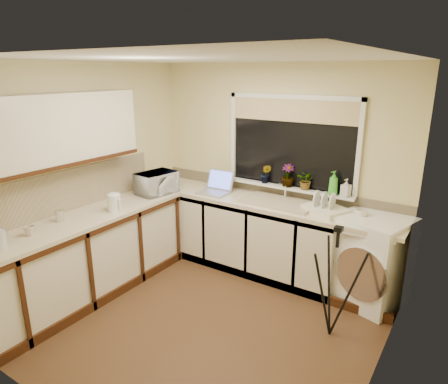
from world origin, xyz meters
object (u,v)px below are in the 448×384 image
Objects in this scene: washing_machine at (370,259)px; soap_bottle_clear at (346,188)px; laptop at (217,187)px; plant_b at (266,174)px; dish_rack at (326,210)px; microwave at (157,183)px; steel_jar at (60,216)px; tripod at (334,283)px; cup_back at (361,214)px; soap_bottle_green at (333,183)px; cup_left at (29,231)px; kettle at (114,203)px; plant_c at (288,176)px; plant_d at (306,181)px.

soap_bottle_clear is at bearing 171.08° from washing_machine.
soap_bottle_clear is at bearing 7.38° from laptop.
soap_bottle_clear is at bearing -0.22° from plant_b.
microwave is (-1.99, -0.46, 0.10)m from dish_rack.
steel_jar is at bearing -179.09° from microwave.
laptop is 1.56m from soap_bottle_clear.
microwave reaches higher than tripod.
washing_machine is at bearing 7.99° from cup_back.
soap_bottle_green is 2.76× the size of cup_left.
soap_bottle_green is (1.99, 0.65, 0.15)m from microwave.
plant_b is at bearing 52.72° from kettle.
cup_left is at bearing -174.63° from microwave.
tripod is 4.04× the size of plant_c.
tripod is at bearing -68.44° from soap_bottle_green.
plant_d is (-0.70, 0.97, 0.62)m from tripod.
washing_machine is 2.53× the size of laptop.
laptop is 1.40m from dish_rack.
cup_left is at bearing -127.09° from plant_d.
microwave is at bearing -161.96° from soap_bottle_green.
cup_back is 1.29× the size of cup_left.
tripod is 1.35m from plant_d.
plant_d reaches higher than tripod.
tripod is 5.53× the size of soap_bottle_clear.
plant_d is (1.67, 0.67, 0.13)m from microwave.
kettle is at bearing -122.85° from dish_rack.
plant_c is at bearing 179.64° from plant_d.
steel_jar is 1.19× the size of cup_left.
cup_left is at bearing -156.41° from tripod.
steel_jar is 0.39m from cup_left.
steel_jar is 0.24× the size of microwave.
soap_bottle_green reaches higher than soap_bottle_clear.
plant_b reaches higher than soap_bottle_clear.
cup_back is at bearing 28.29° from dish_rack.
plant_c is at bearing -56.73° from microwave.
cup_left is (-2.20, -2.30, -0.20)m from soap_bottle_clear.
kettle is 1.98m from plant_c.
microwave is at bearing 167.73° from tripod.
soap_bottle_clear is at bearing 40.08° from steel_jar.
cup_back is at bearing 34.56° from steel_jar.
tripod is (-0.12, -0.80, 0.07)m from washing_machine.
dish_rack is 2.75m from steel_jar.
microwave is at bearing -157.98° from plant_d.
laptop is (-1.90, -0.06, 0.50)m from washing_machine.
kettle is 0.39× the size of microwave.
soap_bottle_green is 2.15× the size of cup_back.
plant_b is (1.08, 1.42, 0.17)m from kettle.
plant_c is 0.23m from plant_d.
kettle is 0.17× the size of tripod.
soap_bottle_green reaches higher than laptop.
kettle is 0.43× the size of dish_rack.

